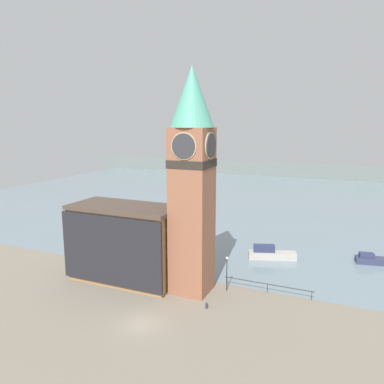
{
  "coord_description": "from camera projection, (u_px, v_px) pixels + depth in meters",
  "views": [
    {
      "loc": [
        18.59,
        -29.95,
        20.13
      ],
      "look_at": [
        2.54,
        6.85,
        12.66
      ],
      "focal_mm": 35.0,
      "sensor_mm": 36.0,
      "label": 1
    }
  ],
  "objects": [
    {
      "name": "lamp_post",
      "position": [
        227.0,
        267.0,
        45.0
      ],
      "size": [
        0.32,
        0.32,
        4.31
      ],
      "color": "black",
      "rests_on": "ground_plane"
    },
    {
      "name": "boat_near",
      "position": [
        270.0,
        254.0,
        55.98
      ],
      "size": [
        7.13,
        3.83,
        2.14
      ],
      "rotation": [
        0.0,
        0.0,
        0.33
      ],
      "color": "#B7B2A8",
      "rests_on": "water"
    },
    {
      "name": "pier_building",
      "position": [
        125.0,
        243.0,
        47.98
      ],
      "size": [
        14.11,
        6.79,
        9.84
      ],
      "color": "#9E754C",
      "rests_on": "ground_plane"
    },
    {
      "name": "ground_plane",
      "position": [
        142.0,
        324.0,
        37.98
      ],
      "size": [
        160.0,
        160.0,
        0.0
      ],
      "primitive_type": "plane",
      "color": "gray"
    },
    {
      "name": "pier_railing",
      "position": [
        268.0,
        285.0,
        44.84
      ],
      "size": [
        10.79,
        0.08,
        1.09
      ],
      "color": "#333338",
      "rests_on": "ground_plane"
    },
    {
      "name": "clock_tower",
      "position": [
        192.0,
        176.0,
        43.03
      ],
      "size": [
        5.01,
        5.01,
        26.37
      ],
      "color": "#935B42",
      "rests_on": "ground_plane"
    },
    {
      "name": "water",
      "position": [
        278.0,
        197.0,
        103.28
      ],
      "size": [
        160.0,
        120.0,
        0.0
      ],
      "color": "gray",
      "rests_on": "ground_plane"
    },
    {
      "name": "mooring_bollard_near",
      "position": [
        207.0,
        305.0,
        41.1
      ],
      "size": [
        0.26,
        0.26,
        0.66
      ],
      "color": "#2D2D33",
      "rests_on": "ground_plane"
    },
    {
      "name": "far_shoreline",
      "position": [
        299.0,
        171.0,
        138.87
      ],
      "size": [
        180.0,
        3.0,
        5.0
      ],
      "color": "slate",
      "rests_on": "water"
    },
    {
      "name": "boat_far",
      "position": [
        371.0,
        260.0,
        54.15
      ],
      "size": [
        4.8,
        2.58,
        1.52
      ],
      "rotation": [
        0.0,
        0.0,
        0.2
      ],
      "color": "#333856",
      "rests_on": "water"
    }
  ]
}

